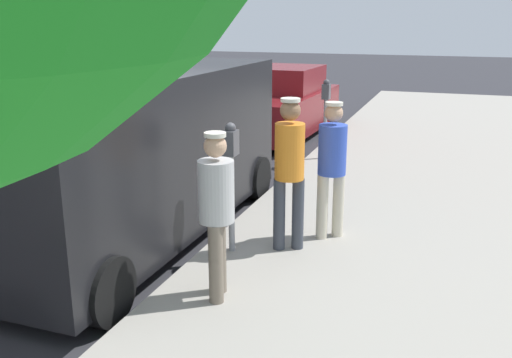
{
  "coord_description": "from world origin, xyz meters",
  "views": [
    {
      "loc": [
        3.68,
        -5.57,
        2.79
      ],
      "look_at": [
        1.65,
        0.15,
        1.05
      ],
      "focal_mm": 39.76,
      "sensor_mm": 36.0,
      "label": 1
    }
  ],
  "objects_px": {
    "pedestrian_in_blue": "(332,162)",
    "pedestrian_in_gray": "(216,206)",
    "parking_meter_far": "(326,105)",
    "parked_van": "(132,151)",
    "parked_sedan_ahead": "(281,105)",
    "pedestrian_in_orange": "(289,164)",
    "parking_meter_near": "(231,165)"
  },
  "relations": [
    {
      "from": "pedestrian_in_blue",
      "to": "pedestrian_in_gray",
      "type": "bearing_deg",
      "value": -109.61
    },
    {
      "from": "parking_meter_far",
      "to": "parked_van",
      "type": "xyz_separation_m",
      "value": [
        -1.5,
        -4.45,
        -0.03
      ]
    },
    {
      "from": "pedestrian_in_gray",
      "to": "parked_sedan_ahead",
      "type": "height_order",
      "value": "pedestrian_in_gray"
    },
    {
      "from": "pedestrian_in_blue",
      "to": "pedestrian_in_gray",
      "type": "distance_m",
      "value": 2.04
    },
    {
      "from": "pedestrian_in_orange",
      "to": "parked_van",
      "type": "distance_m",
      "value": 2.1
    },
    {
      "from": "pedestrian_in_blue",
      "to": "parking_meter_far",
      "type": "bearing_deg",
      "value": 103.83
    },
    {
      "from": "parking_meter_near",
      "to": "pedestrian_in_gray",
      "type": "height_order",
      "value": "pedestrian_in_gray"
    },
    {
      "from": "parking_meter_near",
      "to": "parked_van",
      "type": "relative_size",
      "value": 0.29
    },
    {
      "from": "parked_van",
      "to": "pedestrian_in_gray",
      "type": "bearing_deg",
      "value": -38.98
    },
    {
      "from": "pedestrian_in_blue",
      "to": "pedestrian_in_gray",
      "type": "height_order",
      "value": "pedestrian_in_blue"
    },
    {
      "from": "pedestrian_in_gray",
      "to": "parking_meter_near",
      "type": "bearing_deg",
      "value": 105.11
    },
    {
      "from": "parking_meter_near",
      "to": "pedestrian_in_blue",
      "type": "relative_size",
      "value": 0.9
    },
    {
      "from": "pedestrian_in_blue",
      "to": "pedestrian_in_orange",
      "type": "bearing_deg",
      "value": -125.41
    },
    {
      "from": "parked_van",
      "to": "pedestrian_in_orange",
      "type": "bearing_deg",
      "value": -1.86
    },
    {
      "from": "parked_van",
      "to": "parking_meter_near",
      "type": "bearing_deg",
      "value": -13.13
    },
    {
      "from": "parked_van",
      "to": "parked_sedan_ahead",
      "type": "height_order",
      "value": "parked_van"
    },
    {
      "from": "pedestrian_in_blue",
      "to": "pedestrian_in_orange",
      "type": "distance_m",
      "value": 0.66
    },
    {
      "from": "parked_sedan_ahead",
      "to": "parking_meter_far",
      "type": "bearing_deg",
      "value": -56.73
    },
    {
      "from": "pedestrian_in_blue",
      "to": "pedestrian_in_gray",
      "type": "xyz_separation_m",
      "value": [
        -0.68,
        -1.92,
        -0.03
      ]
    },
    {
      "from": "parking_meter_near",
      "to": "parked_van",
      "type": "bearing_deg",
      "value": 166.87
    },
    {
      "from": "pedestrian_in_orange",
      "to": "pedestrian_in_gray",
      "type": "bearing_deg",
      "value": -102.41
    },
    {
      "from": "pedestrian_in_blue",
      "to": "parked_sedan_ahead",
      "type": "bearing_deg",
      "value": 112.08
    },
    {
      "from": "parking_meter_far",
      "to": "pedestrian_in_gray",
      "type": "relative_size",
      "value": 0.93
    },
    {
      "from": "pedestrian_in_gray",
      "to": "parked_sedan_ahead",
      "type": "relative_size",
      "value": 0.37
    },
    {
      "from": "pedestrian_in_orange",
      "to": "parked_van",
      "type": "height_order",
      "value": "parked_van"
    },
    {
      "from": "parking_meter_far",
      "to": "pedestrian_in_gray",
      "type": "bearing_deg",
      "value": -87.11
    },
    {
      "from": "pedestrian_in_orange",
      "to": "parking_meter_near",
      "type": "bearing_deg",
      "value": -154.98
    },
    {
      "from": "parking_meter_near",
      "to": "pedestrian_in_gray",
      "type": "bearing_deg",
      "value": -74.89
    },
    {
      "from": "parked_van",
      "to": "parked_sedan_ahead",
      "type": "xyz_separation_m",
      "value": [
        -0.17,
        6.99,
        -0.41
      ]
    },
    {
      "from": "parking_meter_near",
      "to": "pedestrian_in_blue",
      "type": "xyz_separation_m",
      "value": [
        0.98,
        0.81,
        -0.07
      ]
    },
    {
      "from": "parking_meter_near",
      "to": "parked_van",
      "type": "distance_m",
      "value": 1.54
    },
    {
      "from": "pedestrian_in_gray",
      "to": "parked_van",
      "type": "relative_size",
      "value": 0.31
    }
  ]
}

